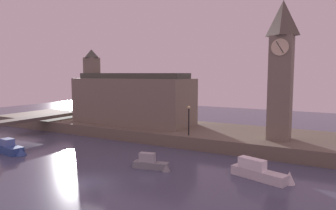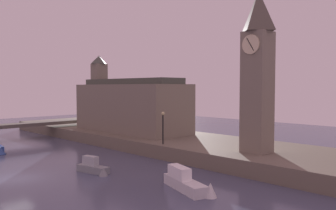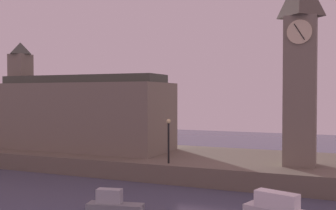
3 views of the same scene
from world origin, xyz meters
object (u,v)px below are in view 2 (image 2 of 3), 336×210
(parliament_hall, at_px, (130,105))
(boat_ferry_white, at_px, (188,183))
(boat_cruiser_grey, at_px, (94,168))
(streetlamp, at_px, (163,124))
(clock_tower, at_px, (258,69))

(parliament_hall, bearing_deg, boat_ferry_white, -28.27)
(parliament_hall, height_order, boat_cruiser_grey, parliament_hall)
(streetlamp, bearing_deg, clock_tower, 17.61)
(boat_ferry_white, height_order, boat_cruiser_grey, boat_ferry_white)
(clock_tower, relative_size, boat_cruiser_grey, 3.95)
(streetlamp, height_order, boat_ferry_white, streetlamp)
(parliament_hall, relative_size, boat_cruiser_grey, 4.67)
(boat_ferry_white, distance_m, boat_cruiser_grey, 9.82)
(clock_tower, height_order, streetlamp, clock_tower)
(clock_tower, xyz_separation_m, boat_ferry_white, (0.50, -10.29, -8.84))
(clock_tower, relative_size, streetlamp, 4.30)
(parliament_hall, bearing_deg, clock_tower, -4.13)
(boat_ferry_white, bearing_deg, clock_tower, 92.79)
(clock_tower, xyz_separation_m, streetlamp, (-9.75, -3.10, -5.70))
(clock_tower, distance_m, streetlamp, 11.71)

